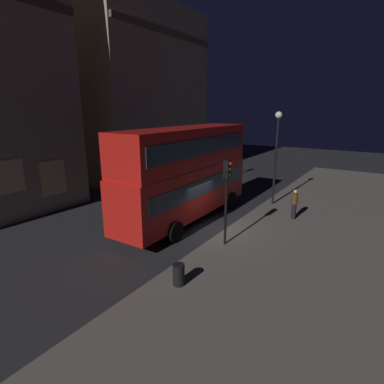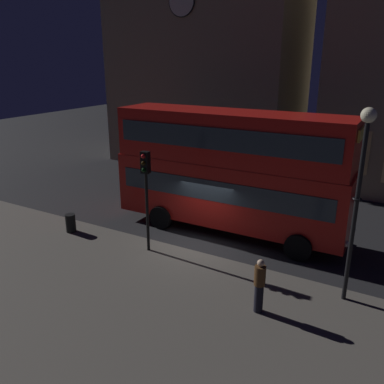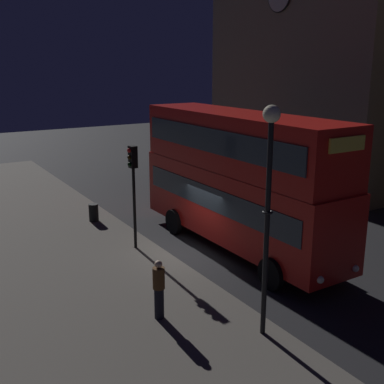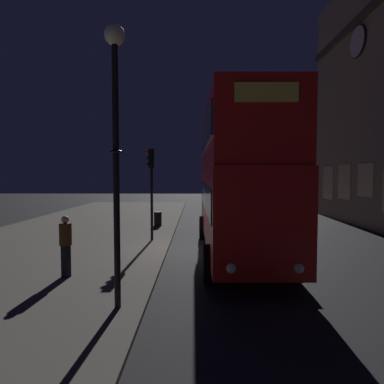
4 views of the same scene
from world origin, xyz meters
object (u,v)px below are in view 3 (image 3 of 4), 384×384
(double_decker_bus, at_px, (238,175))
(traffic_light_near_kerb, at_px, (133,176))
(street_lamp, at_px, (269,184))
(pedestrian, at_px, (159,289))
(litter_bin, at_px, (94,212))

(double_decker_bus, bearing_deg, traffic_light_near_kerb, -118.76)
(double_decker_bus, xyz_separation_m, traffic_light_near_kerb, (-1.93, -3.60, 0.01))
(double_decker_bus, height_order, traffic_light_near_kerb, double_decker_bus)
(street_lamp, bearing_deg, double_decker_bus, 149.65)
(double_decker_bus, distance_m, pedestrian, 6.70)
(double_decker_bus, bearing_deg, pedestrian, -57.55)
(pedestrian, bearing_deg, street_lamp, 91.99)
(traffic_light_near_kerb, bearing_deg, pedestrian, -23.31)
(litter_bin, bearing_deg, street_lamp, 2.35)
(pedestrian, height_order, litter_bin, pedestrian)
(double_decker_bus, height_order, litter_bin, double_decker_bus)
(street_lamp, xyz_separation_m, litter_bin, (-11.73, -0.48, -3.81))
(traffic_light_near_kerb, xyz_separation_m, litter_bin, (-4.13, -0.20, -2.55))
(traffic_light_near_kerb, bearing_deg, litter_bin, 177.50)
(street_lamp, height_order, litter_bin, street_lamp)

